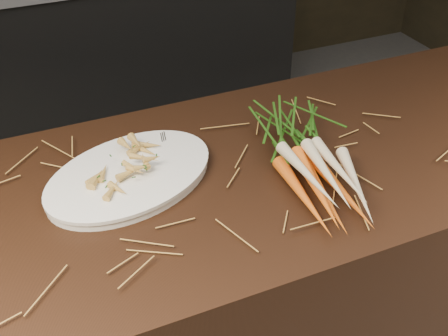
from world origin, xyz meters
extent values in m
cube|color=black|center=(0.00, 0.30, 0.45)|extent=(2.40, 0.70, 0.90)
cube|color=black|center=(0.30, 2.18, 0.40)|extent=(1.80, 0.60, 0.80)
cone|color=#D95500|center=(0.21, 0.14, 0.92)|extent=(0.06, 0.27, 0.03)
cone|color=#D95500|center=(0.25, 0.13, 0.92)|extent=(0.08, 0.27, 0.03)
cone|color=#D95500|center=(0.29, 0.12, 0.92)|extent=(0.05, 0.27, 0.03)
cone|color=#D95500|center=(0.23, 0.12, 0.94)|extent=(0.09, 0.27, 0.03)
cone|color=beige|center=(0.22, 0.14, 0.96)|extent=(0.04, 0.25, 0.04)
cone|color=beige|center=(0.26, 0.13, 0.97)|extent=(0.07, 0.25, 0.04)
cone|color=beige|center=(0.29, 0.13, 0.96)|extent=(0.06, 0.25, 0.04)
cone|color=beige|center=(0.31, 0.10, 0.94)|extent=(0.11, 0.24, 0.03)
ellipsoid|color=#2B6818|center=(0.29, 0.35, 0.95)|extent=(0.19, 0.25, 0.09)
cube|color=silver|center=(0.03, 0.39, 0.92)|extent=(0.04, 0.15, 0.00)
camera|label=1|loc=(-0.31, -0.64, 1.67)|focal=45.00mm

